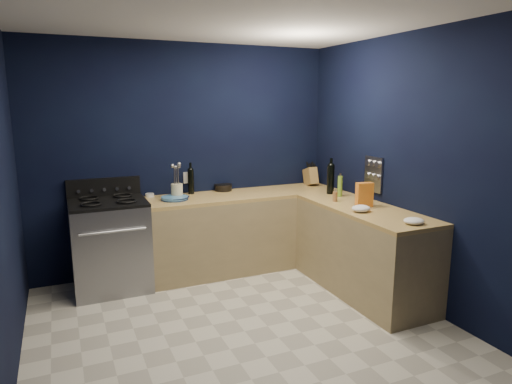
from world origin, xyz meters
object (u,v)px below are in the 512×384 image
gas_range (111,247)px  utensil_crock (177,191)px  plate_stack (175,198)px  knife_block (311,177)px  crouton_bag (364,195)px

gas_range → utensil_crock: 0.91m
plate_stack → knife_block: knife_block is taller
plate_stack → utensil_crock: bearing=59.3°
gas_range → crouton_bag: crouton_bag is taller
gas_range → crouton_bag: (2.38, -1.09, 0.56)m
plate_stack → crouton_bag: 2.01m
utensil_crock → gas_range: bearing=-173.8°
plate_stack → knife_block: 1.82m
gas_range → plate_stack: plate_stack is taller
gas_range → utensil_crock: size_ratio=5.76×
utensil_crock → crouton_bag: bearing=-35.6°
knife_block → utensil_crock: bearing=-172.8°
knife_block → crouton_bag: size_ratio=0.87×
gas_range → plate_stack: (0.70, -0.00, 0.46)m
gas_range → knife_block: (2.51, 0.18, 0.55)m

